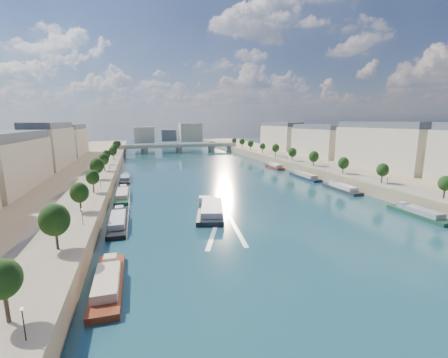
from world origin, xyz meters
TOP-DOWN VIEW (x-y plane):
  - ground at (0.00, 100.00)m, footprint 700.00×700.00m
  - quay_left at (-72.00, 100.00)m, footprint 44.00×520.00m
  - quay_right at (72.00, 100.00)m, footprint 44.00×520.00m
  - pave_left at (-57.00, 100.00)m, footprint 14.00×520.00m
  - pave_right at (57.00, 100.00)m, footprint 14.00×520.00m
  - trees_left at (-55.00, 102.00)m, footprint 4.80×268.80m
  - trees_right at (55.00, 110.00)m, footprint 4.80×268.80m
  - lamps_left at (-52.50, 90.00)m, footprint 0.36×200.36m
  - lamps_right at (52.50, 105.00)m, footprint 0.36×200.36m
  - buildings_left at (-85.00, 112.00)m, footprint 16.00×226.00m
  - buildings_right at (85.00, 112.00)m, footprint 16.00×226.00m
  - skyline at (3.19, 319.52)m, footprint 79.00×42.00m
  - bridge at (0.00, 242.99)m, footprint 112.00×12.00m
  - tour_barge at (-16.79, 46.91)m, footprint 14.85×29.46m
  - wake at (-16.79, 30.33)m, footprint 13.93×25.94m
  - moored_barges_left at (-45.50, 43.18)m, footprint 5.00×159.59m
  - moored_barges_right at (45.50, 56.77)m, footprint 5.00×162.85m

SIDE VIEW (x-z plane):
  - ground at x=0.00m, z-range 0.00..0.00m
  - wake at x=-16.79m, z-range 0.00..0.04m
  - moored_barges_right at x=45.50m, z-range -0.96..2.64m
  - moored_barges_left at x=-45.50m, z-range -0.96..2.64m
  - tour_barge at x=-16.79m, z-range -0.84..3.00m
  - quay_left at x=-72.00m, z-range 0.00..5.00m
  - quay_right at x=72.00m, z-range 0.00..5.00m
  - pave_left at x=-57.00m, z-range 5.00..5.10m
  - pave_right at x=57.00m, z-range 5.00..5.10m
  - bridge at x=0.00m, z-range 1.01..9.16m
  - lamps_left at x=-52.50m, z-range 5.64..9.92m
  - lamps_right at x=52.50m, z-range 5.64..9.92m
  - trees_left at x=-55.00m, z-range 6.35..14.61m
  - trees_right at x=55.00m, z-range 6.35..14.61m
  - skyline at x=3.19m, z-range 3.66..25.66m
  - buildings_left at x=-85.00m, z-range 4.85..28.05m
  - buildings_right at x=85.00m, z-range 4.85..28.05m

